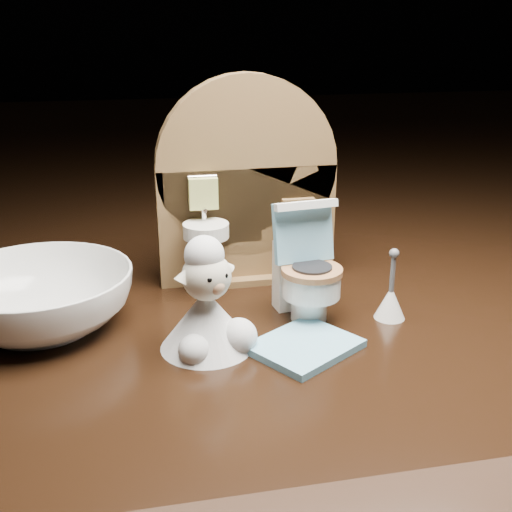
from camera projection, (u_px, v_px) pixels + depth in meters
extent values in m
cube|color=black|center=(265.00, 380.00, 0.44)|extent=(2.50, 2.50, 0.10)
cube|color=brown|center=(247.00, 224.00, 0.47)|extent=(0.13, 0.02, 0.09)
cylinder|color=brown|center=(247.00, 166.00, 0.46)|extent=(0.13, 0.02, 0.13)
cube|color=brown|center=(247.00, 275.00, 0.49)|extent=(0.05, 0.04, 0.01)
cylinder|color=white|center=(206.00, 263.00, 0.46)|extent=(0.01, 0.01, 0.04)
cylinder|color=white|center=(206.00, 230.00, 0.44)|extent=(0.03, 0.03, 0.01)
cylinder|color=silver|center=(204.00, 213.00, 0.45)|extent=(0.00, 0.00, 0.01)
cube|color=#BEC365|center=(203.00, 194.00, 0.44)|extent=(0.02, 0.01, 0.02)
cube|color=brown|center=(298.00, 213.00, 0.47)|extent=(0.02, 0.01, 0.02)
cylinder|color=beige|center=(300.00, 224.00, 0.46)|extent=(0.02, 0.02, 0.02)
cylinder|color=white|center=(309.00, 306.00, 0.42)|extent=(0.02, 0.02, 0.02)
cylinder|color=white|center=(312.00, 284.00, 0.41)|extent=(0.04, 0.04, 0.02)
cylinder|color=#9E673E|center=(312.00, 271.00, 0.41)|extent=(0.04, 0.04, 0.00)
cube|color=white|center=(298.00, 274.00, 0.43)|extent=(0.03, 0.02, 0.05)
cube|color=#6FAFCC|center=(303.00, 232.00, 0.41)|extent=(0.04, 0.02, 0.04)
cube|color=white|center=(306.00, 205.00, 0.40)|extent=(0.04, 0.01, 0.01)
cylinder|color=#7EAC20|center=(311.00, 232.00, 0.42)|extent=(0.01, 0.01, 0.01)
cube|color=#6FAFCC|center=(304.00, 346.00, 0.38)|extent=(0.08, 0.07, 0.00)
cone|color=white|center=(390.00, 302.00, 0.42)|extent=(0.02, 0.02, 0.02)
cylinder|color=#59595B|center=(393.00, 273.00, 0.41)|extent=(0.00, 0.00, 0.03)
sphere|color=#59595B|center=(394.00, 253.00, 0.41)|extent=(0.01, 0.01, 0.01)
cone|color=silver|center=(206.00, 319.00, 0.38)|extent=(0.06, 0.06, 0.04)
sphere|color=silver|center=(239.00, 336.00, 0.38)|extent=(0.02, 0.02, 0.02)
sphere|color=silver|center=(194.00, 350.00, 0.37)|extent=(0.02, 0.02, 0.02)
sphere|color=beige|center=(207.00, 276.00, 0.37)|extent=(0.03, 0.03, 0.03)
sphere|color=tan|center=(216.00, 286.00, 0.36)|extent=(0.01, 0.01, 0.01)
sphere|color=silver|center=(204.00, 255.00, 0.36)|extent=(0.02, 0.02, 0.02)
cone|color=beige|center=(185.00, 274.00, 0.36)|extent=(0.01, 0.01, 0.01)
cone|color=beige|center=(224.00, 264.00, 0.37)|extent=(0.01, 0.01, 0.01)
sphere|color=black|center=(209.00, 280.00, 0.35)|extent=(0.00, 0.00, 0.00)
sphere|color=black|center=(225.00, 276.00, 0.36)|extent=(0.00, 0.00, 0.00)
imported|color=white|center=(39.00, 300.00, 0.40)|extent=(0.15, 0.15, 0.04)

